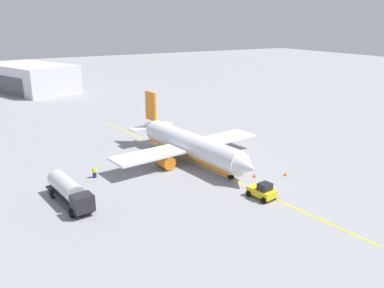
% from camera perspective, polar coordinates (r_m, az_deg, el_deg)
% --- Properties ---
extents(ground_plane, '(400.00, 400.00, 0.00)m').
position_cam_1_polar(ground_plane, '(64.77, 0.00, -2.53)').
color(ground_plane, '#939399').
extents(airplane, '(29.41, 26.87, 9.71)m').
position_cam_1_polar(airplane, '(64.27, -0.25, -0.18)').
color(airplane, white).
rests_on(airplane, ground).
extents(fuel_tanker, '(10.76, 3.91, 3.15)m').
position_cam_1_polar(fuel_tanker, '(52.13, -17.22, -6.42)').
color(fuel_tanker, '#2D2D33').
rests_on(fuel_tanker, ground).
extents(pushback_tug, '(3.85, 2.76, 2.20)m').
position_cam_1_polar(pushback_tug, '(52.31, 10.05, -6.65)').
color(pushback_tug, yellow).
rests_on(pushback_tug, ground).
extents(refueling_worker, '(0.52, 0.61, 1.71)m').
position_cam_1_polar(refueling_worker, '(59.77, -13.83, -3.97)').
color(refueling_worker, navy).
rests_on(refueling_worker, ground).
extents(safety_cone_nose, '(0.53, 0.53, 0.59)m').
position_cam_1_polar(safety_cone_nose, '(60.51, 13.27, -4.20)').
color(safety_cone_nose, '#F2590F').
rests_on(safety_cone_nose, ground).
extents(safety_cone_wingtip, '(0.50, 0.50, 0.56)m').
position_cam_1_polar(safety_cone_wingtip, '(59.12, 8.95, -4.46)').
color(safety_cone_wingtip, '#F2590F').
rests_on(safety_cone_wingtip, ground).
extents(distant_hangar, '(34.93, 27.28, 8.56)m').
position_cam_1_polar(distant_hangar, '(139.29, -22.20, 8.79)').
color(distant_hangar, silver).
rests_on(distant_hangar, ground).
extents(taxi_line_marking, '(63.51, 8.23, 0.01)m').
position_cam_1_polar(taxi_line_marking, '(64.77, 0.00, -2.53)').
color(taxi_line_marking, yellow).
rests_on(taxi_line_marking, ground).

